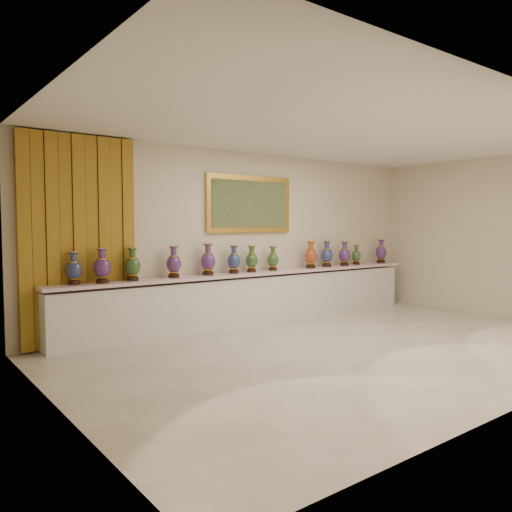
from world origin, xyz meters
The scene contains 17 objects.
ground centered at (0.00, 0.00, 0.00)m, with size 8.00×8.00×0.00m, color beige.
room centered at (-2.55, 2.44, 1.59)m, with size 8.00×8.00×8.00m.
counter centered at (0.00, 2.27, 0.44)m, with size 7.28×0.48×0.90m.
vase_0 centered at (-3.15, 2.29, 1.11)m, with size 0.22×0.22×0.46m.
vase_1 centered at (-2.78, 2.22, 1.13)m, with size 0.26×0.26×0.50m.
vase_2 centered at (-2.32, 2.25, 1.12)m, with size 0.27×0.27×0.49m.
vase_3 centered at (-1.64, 2.26, 1.12)m, with size 0.31×0.31×0.50m.
vase_4 centered at (-0.99, 2.28, 1.13)m, with size 0.28×0.28×0.52m.
vase_5 centered at (-0.49, 2.27, 1.11)m, with size 0.26×0.26×0.48m.
vase_6 centered at (-0.11, 2.28, 1.11)m, with size 0.28×0.28×0.46m.
vase_7 centered at (0.38, 2.29, 1.10)m, with size 0.25×0.25×0.44m.
vase_8 centered at (1.25, 2.22, 1.13)m, with size 0.28×0.28×0.52m.
vase_9 centered at (1.72, 2.26, 1.13)m, with size 0.29×0.29×0.51m.
vase_10 centered at (2.18, 2.22, 1.12)m, with size 0.30×0.30×0.49m.
vase_11 centered at (2.61, 2.28, 1.08)m, with size 0.20×0.20×0.41m.
vase_12 centered at (3.37, 2.25, 1.13)m, with size 0.31×0.31×0.51m.
label_card centered at (-1.82, 2.13, 0.90)m, with size 0.10×0.06×0.00m, color white.
Camera 1 is at (-5.29, -4.66, 1.72)m, focal length 35.00 mm.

